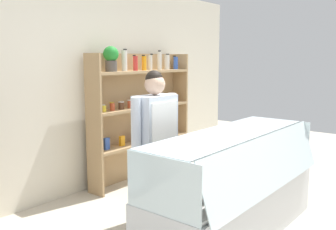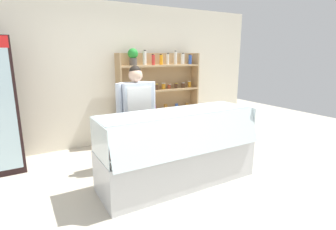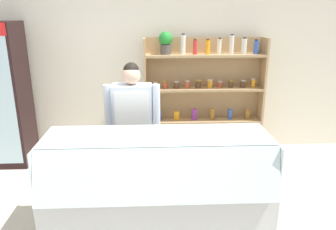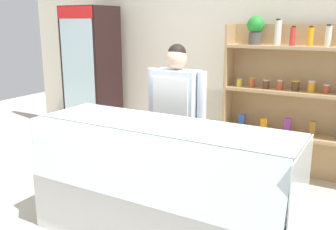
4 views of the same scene
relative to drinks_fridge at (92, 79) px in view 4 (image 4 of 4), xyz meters
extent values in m
cube|color=silver|center=(1.92, 0.49, 0.35)|extent=(6.80, 0.10, 2.70)
cube|color=black|center=(0.00, 0.01, 0.00)|extent=(0.64, 0.57, 2.00)
cube|color=silver|center=(0.00, -0.28, 0.00)|extent=(0.56, 0.01, 1.80)
cube|color=red|center=(0.00, -0.29, 0.91)|extent=(0.60, 0.01, 0.16)
cylinder|color=#3356B2|center=(-0.17, -0.22, -0.67)|extent=(0.05, 0.05, 0.16)
cylinder|color=purple|center=(0.00, -0.22, -0.65)|extent=(0.05, 0.05, 0.20)
cylinder|color=#2D8C38|center=(0.17, -0.22, -0.66)|extent=(0.06, 0.06, 0.19)
cylinder|color=purple|center=(-0.17, -0.22, -0.11)|extent=(0.07, 0.07, 0.21)
cylinder|color=#2D8C38|center=(0.00, -0.22, -0.14)|extent=(0.07, 0.07, 0.16)
cylinder|color=orange|center=(0.17, -0.22, -0.14)|extent=(0.05, 0.05, 0.15)
cylinder|color=#2D8C38|center=(-0.17, -0.22, 0.40)|extent=(0.05, 0.05, 0.16)
cylinder|color=purple|center=(0.00, -0.22, 0.39)|extent=(0.05, 0.05, 0.15)
cylinder|color=#9E6623|center=(0.17, -0.22, 0.42)|extent=(0.05, 0.05, 0.20)
cube|color=tan|center=(2.87, 0.32, -0.12)|extent=(1.77, 0.02, 1.77)
cube|color=tan|center=(1.99, 0.18, -0.12)|extent=(0.03, 0.28, 1.77)
cube|color=tan|center=(2.87, 0.18, -0.47)|extent=(1.71, 0.28, 0.04)
cube|color=tan|center=(2.87, 0.18, 0.02)|extent=(1.71, 0.28, 0.04)
cube|color=tan|center=(2.87, 0.18, 0.52)|extent=(1.71, 0.28, 0.04)
cylinder|color=#4C4742|center=(2.29, 0.18, 0.61)|extent=(0.15, 0.15, 0.14)
sphere|color=#22872D|center=(2.29, 0.18, 0.76)|extent=(0.20, 0.20, 0.20)
cylinder|color=silver|center=(2.54, 0.20, 0.67)|extent=(0.07, 0.07, 0.27)
cylinder|color=black|center=(2.54, 0.18, 0.82)|extent=(0.05, 0.05, 0.02)
cylinder|color=red|center=(2.71, 0.16, 0.63)|extent=(0.06, 0.06, 0.20)
cylinder|color=black|center=(2.71, 0.18, 0.74)|extent=(0.04, 0.04, 0.02)
cylinder|color=orange|center=(2.89, 0.17, 0.63)|extent=(0.06, 0.06, 0.20)
cylinder|color=black|center=(2.89, 0.18, 0.74)|extent=(0.04, 0.04, 0.02)
cylinder|color=silver|center=(3.07, 0.21, 0.64)|extent=(0.06, 0.06, 0.21)
cylinder|color=black|center=(3.07, 0.18, 0.76)|extent=(0.04, 0.04, 0.02)
cylinder|color=yellow|center=(2.14, 0.17, 0.08)|extent=(0.07, 0.07, 0.08)
cylinder|color=silver|center=(2.14, 0.18, 0.13)|extent=(0.07, 0.07, 0.01)
cylinder|color=#BF4C2D|center=(2.29, 0.17, 0.09)|extent=(0.06, 0.06, 0.10)
cylinder|color=gold|center=(2.29, 0.18, 0.14)|extent=(0.07, 0.07, 0.01)
cylinder|color=brown|center=(2.45, 0.18, 0.09)|extent=(0.08, 0.08, 0.09)
cylinder|color=silver|center=(2.45, 0.18, 0.14)|extent=(0.08, 0.08, 0.01)
cylinder|color=#BF4C2D|center=(2.61, 0.18, 0.09)|extent=(0.07, 0.07, 0.10)
cylinder|color=silver|center=(2.61, 0.18, 0.15)|extent=(0.07, 0.07, 0.01)
cylinder|color=brown|center=(2.78, 0.19, 0.09)|extent=(0.09, 0.09, 0.10)
cylinder|color=gold|center=(2.78, 0.18, 0.15)|extent=(0.09, 0.09, 0.01)
cylinder|color=orange|center=(2.95, 0.18, 0.10)|extent=(0.08, 0.08, 0.11)
cylinder|color=silver|center=(2.95, 0.18, 0.16)|extent=(0.08, 0.08, 0.01)
cylinder|color=#BF4C2D|center=(3.10, 0.20, 0.08)|extent=(0.07, 0.07, 0.09)
cylinder|color=silver|center=(3.10, 0.18, 0.13)|extent=(0.07, 0.07, 0.01)
cube|color=#3356B2|center=(2.19, 0.18, -0.38)|extent=(0.08, 0.04, 0.15)
cube|color=orange|center=(2.46, 0.18, -0.39)|extent=(0.08, 0.04, 0.13)
cube|color=purple|center=(2.73, 0.18, -0.37)|extent=(0.07, 0.04, 0.17)
cube|color=#9E6623|center=(3.00, 0.18, -0.37)|extent=(0.07, 0.04, 0.17)
cube|color=silver|center=(2.14, -1.67, -0.73)|extent=(2.17, 0.74, 0.55)
cube|color=white|center=(2.14, -1.67, -0.43)|extent=(2.11, 0.68, 0.03)
cube|color=silver|center=(2.14, -2.02, -0.23)|extent=(2.13, 0.16, 0.47)
cube|color=silver|center=(2.14, -1.62, 0.00)|extent=(2.13, 0.58, 0.01)
cube|color=silver|center=(1.07, -1.67, -0.23)|extent=(0.01, 0.70, 0.45)
cube|color=silver|center=(3.22, -1.67, -0.23)|extent=(0.01, 0.70, 0.45)
cube|color=tan|center=(1.25, -1.58, -0.39)|extent=(0.17, 0.12, 0.05)
cube|color=white|center=(1.25, -1.80, -0.39)|extent=(0.05, 0.03, 0.02)
cube|color=tan|center=(1.50, -1.58, -0.39)|extent=(0.17, 0.13, 0.05)
cube|color=white|center=(1.50, -1.80, -0.39)|extent=(0.05, 0.03, 0.02)
cube|color=tan|center=(1.76, -1.58, -0.40)|extent=(0.16, 0.12, 0.04)
cube|color=white|center=(1.76, -1.80, -0.39)|extent=(0.05, 0.03, 0.02)
cube|color=beige|center=(2.01, -1.58, -0.40)|extent=(0.16, 0.10, 0.04)
cube|color=white|center=(2.01, -1.80, -0.39)|extent=(0.05, 0.03, 0.02)
cube|color=tan|center=(2.27, -1.58, -0.39)|extent=(0.16, 0.13, 0.06)
cube|color=white|center=(2.27, -1.80, -0.39)|extent=(0.05, 0.03, 0.02)
cube|color=tan|center=(2.53, -1.58, -0.40)|extent=(0.16, 0.11, 0.04)
cube|color=white|center=(2.53, -1.80, -0.39)|extent=(0.05, 0.03, 0.02)
cube|color=beige|center=(2.78, -1.58, -0.39)|extent=(0.17, 0.11, 0.05)
cube|color=white|center=(2.78, -1.80, -0.39)|extent=(0.05, 0.03, 0.02)
cube|color=tan|center=(3.04, -1.58, -0.39)|extent=(0.17, 0.13, 0.05)
cube|color=white|center=(3.04, -1.80, -0.39)|extent=(0.05, 0.03, 0.02)
cylinder|color=#C1706B|center=(1.24, -1.78, -0.34)|extent=(0.19, 0.16, 0.15)
cylinder|color=#A35B4C|center=(1.46, -1.78, -0.35)|extent=(0.17, 0.15, 0.13)
cylinder|color=white|center=(2.68, -1.76, -0.31)|extent=(0.07, 0.07, 0.22)
cylinder|color=white|center=(2.78, -1.76, -0.31)|extent=(0.07, 0.07, 0.21)
cylinder|color=#4C4233|center=(1.77, -0.91, -0.64)|extent=(0.13, 0.13, 0.73)
cylinder|color=#4C4233|center=(1.97, -0.91, -0.64)|extent=(0.13, 0.13, 0.73)
cube|color=silver|center=(1.87, -0.91, 0.03)|extent=(0.45, 0.24, 0.61)
cube|color=white|center=(1.87, -1.04, -0.29)|extent=(0.38, 0.01, 1.13)
cylinder|color=silver|center=(1.59, -0.91, 0.06)|extent=(0.09, 0.09, 0.55)
cylinder|color=silver|center=(2.14, -0.91, 0.06)|extent=(0.09, 0.09, 0.55)
sphere|color=#D8AD8E|center=(1.87, -0.91, 0.45)|extent=(0.21, 0.21, 0.21)
sphere|color=black|center=(1.87, -0.90, 0.50)|extent=(0.18, 0.18, 0.18)
camera|label=1|loc=(-0.95, -3.35, 0.70)|focal=40.00mm
camera|label=2|loc=(0.32, -4.52, 0.75)|focal=28.00mm
camera|label=3|loc=(2.11, -4.53, 1.12)|focal=35.00mm
camera|label=4|loc=(3.59, -4.09, 0.78)|focal=40.00mm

